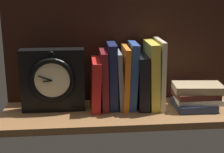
% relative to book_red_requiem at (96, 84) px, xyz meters
% --- Properties ---
extents(ground_plane, '(0.89, 0.27, 0.03)m').
position_rel_book_red_requiem_xyz_m(ground_plane, '(0.10, -0.04, -0.10)').
color(ground_plane, brown).
extents(back_panel, '(0.89, 0.01, 0.41)m').
position_rel_book_red_requiem_xyz_m(back_panel, '(0.10, 0.09, 0.11)').
color(back_panel, black).
rests_on(back_panel, ground_plane).
extents(book_red_requiem, '(0.04, 0.16, 0.19)m').
position_rel_book_red_requiem_xyz_m(book_red_requiem, '(0.00, 0.00, 0.00)').
color(book_red_requiem, red).
rests_on(book_red_requiem, ground_plane).
extents(book_maroon_dawkins, '(0.03, 0.14, 0.22)m').
position_rel_book_red_requiem_xyz_m(book_maroon_dawkins, '(0.03, 0.00, 0.02)').
color(book_maroon_dawkins, maroon).
rests_on(book_maroon_dawkins, ground_plane).
extents(book_navy_bierce, '(0.03, 0.12, 0.24)m').
position_rel_book_red_requiem_xyz_m(book_navy_bierce, '(0.06, 0.00, 0.03)').
color(book_navy_bierce, '#192147').
rests_on(book_navy_bierce, ground_plane).
extents(book_gray_chess, '(0.03, 0.13, 0.21)m').
position_rel_book_red_requiem_xyz_m(book_gray_chess, '(0.09, 0.00, 0.01)').
color(book_gray_chess, gray).
rests_on(book_gray_chess, ground_plane).
extents(book_orange_pandolfini, '(0.03, 0.15, 0.23)m').
position_rel_book_red_requiem_xyz_m(book_orange_pandolfini, '(0.11, 0.00, 0.02)').
color(book_orange_pandolfini, orange).
rests_on(book_orange_pandolfini, ground_plane).
extents(book_blue_modern, '(0.04, 0.13, 0.25)m').
position_rel_book_red_requiem_xyz_m(book_blue_modern, '(0.14, 0.00, 0.03)').
color(book_blue_modern, '#2D4C8E').
rests_on(book_blue_modern, ground_plane).
extents(book_black_skeptic, '(0.04, 0.16, 0.20)m').
position_rel_book_red_requiem_xyz_m(book_black_skeptic, '(0.17, 0.00, 0.01)').
color(book_black_skeptic, black).
rests_on(book_black_skeptic, ground_plane).
extents(book_yellow_seinlanguage, '(0.04, 0.16, 0.25)m').
position_rel_book_red_requiem_xyz_m(book_yellow_seinlanguage, '(0.21, 0.00, 0.03)').
color(book_yellow_seinlanguage, gold).
rests_on(book_yellow_seinlanguage, ground_plane).
extents(book_cream_twain, '(0.02, 0.17, 0.26)m').
position_rel_book_red_requiem_xyz_m(book_cream_twain, '(0.24, 0.00, 0.04)').
color(book_cream_twain, beige).
rests_on(book_cream_twain, ground_plane).
extents(framed_clock, '(0.23, 0.07, 0.23)m').
position_rel_book_red_requiem_xyz_m(framed_clock, '(-0.16, -0.02, 0.02)').
color(framed_clock, black).
rests_on(framed_clock, ground_plane).
extents(book_stack_side, '(0.19, 0.14, 0.09)m').
position_rel_book_red_requiem_xyz_m(book_stack_side, '(0.37, -0.04, -0.05)').
color(book_stack_side, '#232D4C').
rests_on(book_stack_side, ground_plane).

